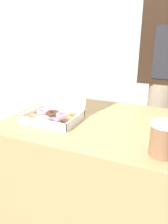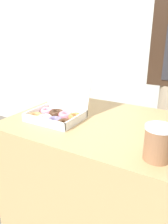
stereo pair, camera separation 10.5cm
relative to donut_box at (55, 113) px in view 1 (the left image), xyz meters
name	(u,v)px [view 1 (the left image)]	position (x,y,z in m)	size (l,w,h in m)	color
wall_back	(154,19)	(0.31, 1.19, 0.52)	(10.00, 0.05, 2.60)	#B2B7B2
table	(112,182)	(0.31, 0.08, -0.41)	(1.13, 0.71, 0.74)	tan
donut_box	(55,113)	(0.00, 0.00, 0.00)	(0.31, 0.27, 0.26)	white
coffee_cup	(163,139)	(0.56, -0.15, 0.03)	(0.10, 0.10, 0.13)	#8C6042
person_customer	(165,70)	(0.48, 0.73, 0.16)	(0.36, 0.23, 1.63)	gray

